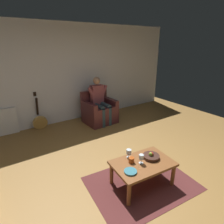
# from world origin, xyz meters

# --- Properties ---
(ground_plane) EXTENTS (7.58, 7.58, 0.00)m
(ground_plane) POSITION_xyz_m (0.00, 0.00, 0.00)
(ground_plane) COLOR olive
(wall_back) EXTENTS (6.72, 0.06, 2.64)m
(wall_back) POSITION_xyz_m (0.00, -3.11, 1.32)
(wall_back) COLOR silver
(wall_back) RESTS_ON ground
(rug) EXTENTS (1.72, 1.33, 0.01)m
(rug) POSITION_xyz_m (0.19, 0.09, 0.00)
(rug) COLOR #582726
(rug) RESTS_ON ground
(armchair) EXTENTS (0.84, 0.75, 0.88)m
(armchair) POSITION_xyz_m (-0.52, -2.46, 0.32)
(armchair) COLOR #4B2023
(armchair) RESTS_ON ground
(person_seated) EXTENTS (0.62, 0.61, 1.27)m
(person_seated) POSITION_xyz_m (-0.52, -2.43, 0.67)
(person_seated) COLOR brown
(person_seated) RESTS_ON ground
(coffee_table) EXTENTS (0.97, 0.68, 0.40)m
(coffee_table) POSITION_xyz_m (0.19, 0.09, 0.34)
(coffee_table) COLOR brown
(coffee_table) RESTS_ON ground
(guitar) EXTENTS (0.36, 0.31, 0.97)m
(guitar) POSITION_xyz_m (0.99, -2.91, 0.22)
(guitar) COLOR #B48943
(guitar) RESTS_ON ground
(radiator) EXTENTS (0.64, 0.06, 0.66)m
(radiator) POSITION_xyz_m (1.81, -3.04, 0.33)
(radiator) COLOR white
(radiator) RESTS_ON ground
(wine_glass_near) EXTENTS (0.08, 0.08, 0.14)m
(wine_glass_near) POSITION_xyz_m (0.29, -0.14, 0.49)
(wine_glass_near) COLOR silver
(wine_glass_near) RESTS_ON coffee_table
(wine_glass_far) EXTENTS (0.07, 0.07, 0.15)m
(wine_glass_far) POSITION_xyz_m (0.23, 0.09, 0.50)
(wine_glass_far) COLOR silver
(wine_glass_far) RESTS_ON coffee_table
(fruit_bowl) EXTENTS (0.26, 0.26, 0.11)m
(fruit_bowl) POSITION_xyz_m (0.00, 0.08, 0.43)
(fruit_bowl) COLOR #3B2119
(fruit_bowl) RESTS_ON coffee_table
(decorative_dish) EXTENTS (0.18, 0.18, 0.02)m
(decorative_dish) POSITION_xyz_m (0.50, 0.17, 0.41)
(decorative_dish) COLOR teal
(decorative_dish) RESTS_ON coffee_table
(candle_jar) EXTENTS (0.09, 0.09, 0.08)m
(candle_jar) POSITION_xyz_m (0.34, -0.01, 0.44)
(candle_jar) COLOR #B14917
(candle_jar) RESTS_ON coffee_table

